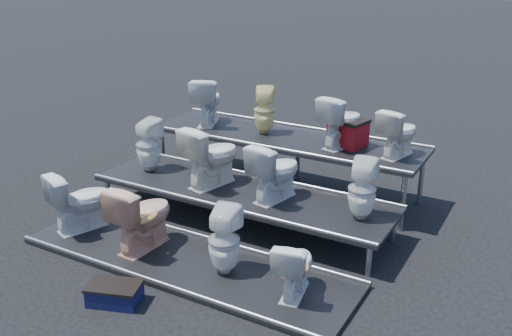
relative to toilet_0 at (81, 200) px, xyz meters
The scene contains 18 objects.
ground 2.16m from the toilet_0, 38.08° to the left, with size 80.00×80.00×0.00m, color black.
tier_front 1.71m from the toilet_0, ahead, with size 4.20×1.20×0.06m, color black.
tier_mid 2.12m from the toilet_0, 38.08° to the left, with size 4.20×1.20×0.46m, color black.
tier_back 3.08m from the toilet_0, 57.46° to the left, with size 4.20×1.20×0.86m, color black.
toilet_0 is the anchor object (origin of this frame).
toilet_1 1.03m from the toilet_0, ahead, with size 0.48×0.84×0.86m, color #E3AB8B.
toilet_2 2.21m from the toilet_0, ahead, with size 0.36×0.37×0.80m, color silver.
toilet_3 3.09m from the toilet_0, ahead, with size 0.37×0.64×0.66m, color silver.
toilet_4 1.36m from the toilet_0, 86.21° to the left, with size 0.35×0.36×0.78m, color silver.
toilet_5 1.81m from the toilet_0, 47.53° to the left, with size 0.48×0.84×0.86m, color white.
toilet_6 2.56m from the toilet_0, 30.90° to the left, with size 0.43×0.76×0.77m, color silver.
toilet_7 3.61m from the toilet_0, 21.24° to the left, with size 0.34×0.35×0.75m, color silver.
toilet_8 2.73m from the toilet_0, 84.44° to the left, with size 0.43×0.75×0.76m, color silver.
toilet_9 3.01m from the toilet_0, 63.39° to the left, with size 0.32×0.33×0.72m, color #EBDF90.
toilet_10 3.72m from the toilet_0, 45.62° to the left, with size 0.42×0.74×0.75m, color silver.
toilet_11 4.32m from the toilet_0, 37.65° to the left, with size 0.38×0.66×0.67m, color white.
red_crate 3.79m from the toilet_0, 45.59° to the left, with size 0.48×0.39×0.35m, color maroon.
step_stool 1.83m from the toilet_0, 34.56° to the right, with size 0.54×0.32×0.19m, color black.
Camera 1 is at (3.65, -6.06, 3.53)m, focal length 40.00 mm.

